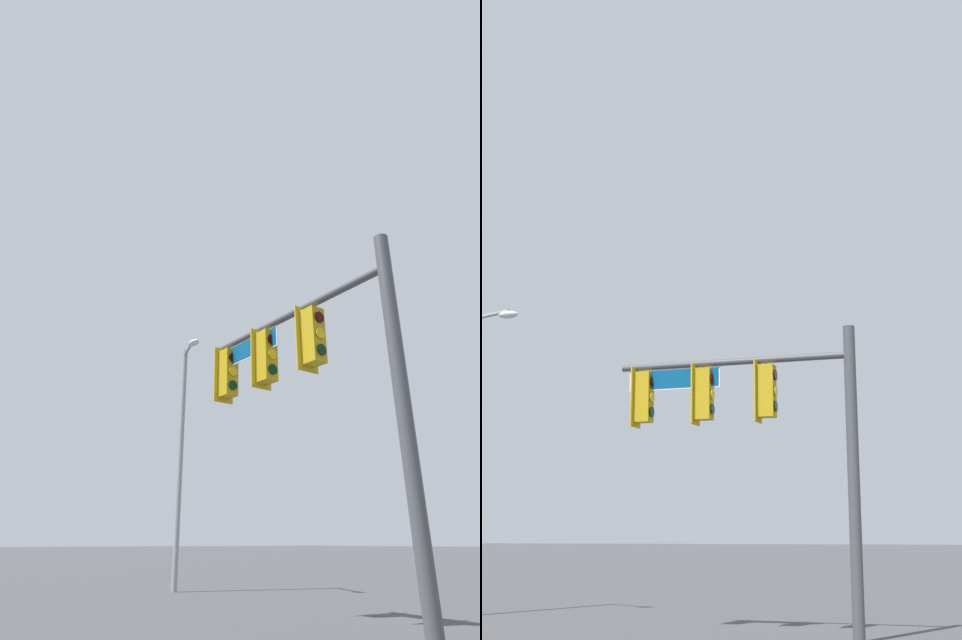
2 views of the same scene
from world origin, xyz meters
TOP-DOWN VIEW (x-y plane):
  - signal_pole_near at (-3.23, -8.47)m, footprint 5.21×0.56m
  - street_lamp at (5.30, -10.58)m, footprint 1.78×0.69m

SIDE VIEW (x-z plane):
  - signal_pole_near at x=-3.23m, z-range 1.25..7.46m
  - street_lamp at x=5.30m, z-range 0.57..8.43m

